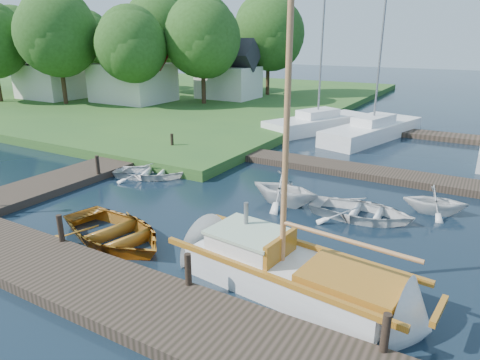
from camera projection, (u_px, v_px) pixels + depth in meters
The scene contains 28 objects.
ground at pixel (240, 212), 15.03m from camera, with size 160.00×160.00×0.00m, color black.
near_dock at pixel (112, 292), 10.06m from camera, with size 18.00×2.20×0.30m, color #2B241A.
left_dock at pixel (117, 163), 20.43m from camera, with size 2.20×18.00×0.30m, color #2B241A.
far_dock at pixel (350, 170), 19.35m from camera, with size 14.00×1.60×0.30m, color #2B241A.
shore at pixel (119, 91), 46.32m from camera, with size 50.00×40.00×0.50m, color #2D5724.
mooring_post_1 at pixel (60, 228), 12.13m from camera, with size 0.16×0.16×0.80m, color black.
mooring_post_2 at pixel (188, 269), 9.99m from camera, with size 0.16×0.16×0.80m, color black.
mooring_post_3 at pixel (385, 333), 7.85m from camera, with size 0.16×0.16×0.80m, color black.
mooring_post_4 at pixel (98, 165), 18.14m from camera, with size 0.16×0.16×0.80m, color black.
mooring_post_5 at pixel (172, 141), 22.24m from camera, with size 0.16×0.16×0.80m, color black.
sailboat at pixel (294, 276), 10.36m from camera, with size 7.32×2.73×9.83m.
dinghy at pixel (113, 228), 12.75m from camera, with size 2.97×4.15×0.86m, color #925F14.
tender_a at pixel (150, 170), 18.68m from camera, with size 2.25×3.14×0.65m, color silver.
tender_b at pixel (285, 186), 15.57m from camera, with size 2.26×2.61×1.38m, color silver.
tender_c at pixel (361, 208), 14.43m from camera, with size 2.46×3.45×0.71m, color silver.
tender_d at pixel (436, 198), 14.78m from camera, with size 1.81×2.10×1.11m, color silver.
marina_boat_0 at pixel (317, 122), 27.88m from camera, with size 5.15×7.93×12.03m.
marina_boat_1 at pixel (373, 129), 25.76m from camera, with size 4.37×8.81×10.98m.
house_a at pixel (132, 72), 36.73m from camera, with size 6.30×5.00×6.29m.
house_b at pixel (52, 73), 38.96m from camera, with size 5.77×4.50×5.79m.
house_c at pixel (228, 75), 38.91m from camera, with size 5.25×4.00×5.28m.
tree_1 at pixel (58, 34), 34.40m from camera, with size 6.70×6.70×9.20m.
tree_2 at pixel (132, 45), 33.45m from camera, with size 5.83×5.75×7.82m.
tree_3 at pixel (203, 37), 34.64m from camera, with size 6.41×6.38×8.74m.
tree_4 at pixel (158, 31), 41.55m from camera, with size 7.01×7.01×9.66m.
tree_5 at pixel (86, 41), 44.03m from camera, with size 6.00×5.94×8.10m.
tree_6 at pixel (14, 39), 43.53m from camera, with size 6.24×6.20×8.46m.
tree_7 at pixel (269, 33), 40.12m from camera, with size 6.83×6.83×9.38m.
Camera 1 is at (6.98, -12.00, 5.86)m, focal length 32.00 mm.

